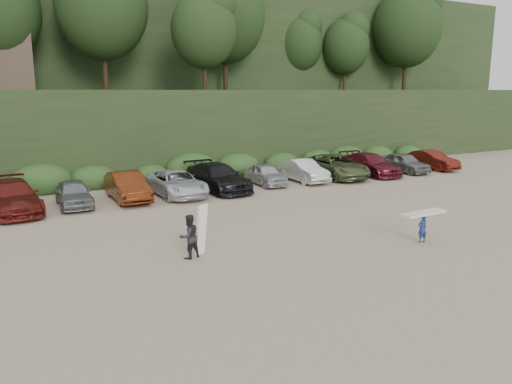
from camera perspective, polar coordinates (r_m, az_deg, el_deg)
ground at (r=21.47m, az=5.12°, el=-4.68°), size 120.00×120.00×0.00m
hillside_backdrop at (r=54.44m, az=-17.41°, el=16.60°), size 90.00×41.50×28.00m
parked_cars at (r=29.66m, az=-6.59°, el=1.34°), size 39.63×6.16×1.63m
child_surfer at (r=20.94m, az=18.53°, el=-3.25°), size 2.11×0.67×1.25m
adult_surfer at (r=18.23m, az=-7.53°, el=-5.00°), size 1.30×0.79×1.92m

